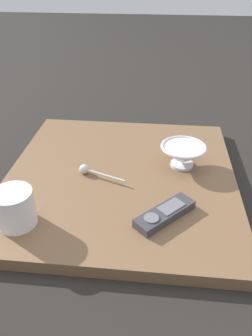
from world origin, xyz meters
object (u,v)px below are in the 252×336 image
cereal_bowl (183,154)px  teaspoon (88,170)px  coffee_mug (15,208)px  tv_remote_near (165,214)px

cereal_bowl → teaspoon: (0.07, -0.26, -0.02)m
coffee_mug → teaspoon: 0.24m
cereal_bowl → coffee_mug: coffee_mug is taller
teaspoon → coffee_mug: bearing=-29.9°
coffee_mug → tv_remote_near: coffee_mug is taller
coffee_mug → teaspoon: bearing=150.1°
tv_remote_near → teaspoon: bearing=-126.5°
coffee_mug → teaspoon: coffee_mug is taller
cereal_bowl → teaspoon: 0.27m
coffee_mug → cereal_bowl: bearing=126.6°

